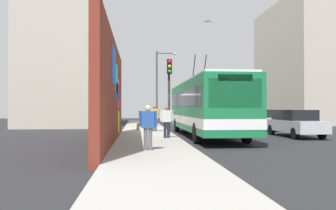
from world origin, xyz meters
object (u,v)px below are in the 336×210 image
parked_car_black (219,116)px  street_lamp (159,83)px  parked_car_dark_gray (235,117)px  pedestrian_at_curb (167,119)px  city_bus (205,106)px  parked_car_white (257,119)px  pedestrian_midblock (154,116)px  parked_car_silver (294,123)px  pedestrian_near_wall (148,124)px  traffic_light (169,84)px

parked_car_black → street_lamp: size_ratio=0.68×
parked_car_black → parked_car_dark_gray: bearing=180.0°
parked_car_dark_gray → pedestrian_at_curb: bearing=151.3°
city_bus → pedestrian_at_curb: 3.51m
parked_car_white → pedestrian_midblock: (-2.78, 8.05, 0.33)m
city_bus → street_lamp: bearing=11.4°
city_bus → street_lamp: (10.13, 2.04, 2.10)m
street_lamp → parked_car_silver: bearing=-146.1°
parked_car_white → pedestrian_near_wall: 15.76m
parked_car_white → street_lamp: 9.12m
pedestrian_near_wall → street_lamp: size_ratio=0.25×
pedestrian_at_curb → pedestrian_midblock: bearing=4.1°
parked_car_silver → parked_car_white: bearing=-0.0°
pedestrian_midblock → street_lamp: street_lamp is taller
parked_car_white → street_lamp: bearing=57.5°
parked_car_silver → traffic_light: (0.27, 7.35, 2.24)m
parked_car_dark_gray → traffic_light: size_ratio=0.93×
pedestrian_midblock → pedestrian_at_curb: bearing=-175.9°
parked_car_dark_gray → pedestrian_near_wall: size_ratio=2.49×
parked_car_white → street_lamp: (4.61, 7.24, 3.09)m
parked_car_white → parked_car_black: (12.18, -0.00, 0.00)m
parked_car_white → parked_car_dark_gray: same height
parked_car_silver → parked_car_white: same height
parked_car_white → pedestrian_at_curb: pedestrian_at_curb is taller
pedestrian_near_wall → parked_car_black: bearing=-19.2°
pedestrian_midblock → street_lamp: (7.39, -0.81, 2.76)m
pedestrian_midblock → traffic_light: 3.73m
pedestrian_at_curb → pedestrian_near_wall: bearing=167.5°
pedestrian_midblock → street_lamp: 7.93m
city_bus → parked_car_silver: (-0.66, -5.20, -0.99)m
parked_car_white → traffic_light: (-5.91, 7.35, 2.24)m
parked_car_white → pedestrian_at_curb: size_ratio=2.64×
pedestrian_near_wall → city_bus: bearing=-25.6°
parked_car_white → pedestrian_midblock: 8.52m
parked_car_silver → pedestrian_near_wall: size_ratio=2.96×
pedestrian_midblock → traffic_light: size_ratio=0.40×
city_bus → traffic_light: 2.51m
pedestrian_at_curb → traffic_light: size_ratio=0.38×
city_bus → pedestrian_midblock: bearing=46.1°
parked_car_silver → pedestrian_near_wall: pedestrian_near_wall is taller
traffic_light → pedestrian_near_wall: bearing=168.4°
pedestrian_at_curb → traffic_light: bearing=-9.2°
pedestrian_near_wall → traffic_light: bearing=-11.6°
pedestrian_near_wall → pedestrian_at_curb: pedestrian_at_curb is taller
parked_car_black → parked_car_silver: bearing=180.0°
parked_car_dark_gray → traffic_light: (-12.02, 7.35, 2.24)m
city_bus → pedestrian_at_curb: (-2.39, 2.48, -0.72)m
street_lamp → pedestrian_midblock: bearing=173.8°
parked_car_black → pedestrian_near_wall: (-25.25, 8.82, 0.26)m
parked_car_silver → pedestrian_at_curb: 7.87m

